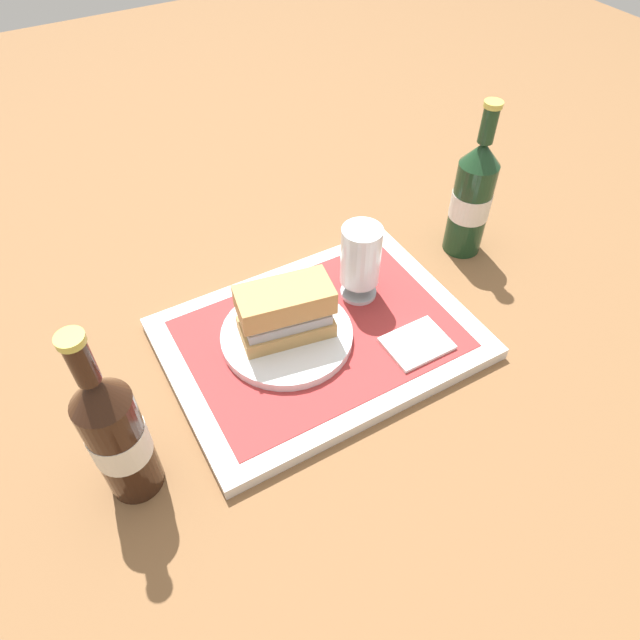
# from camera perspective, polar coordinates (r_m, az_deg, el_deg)

# --- Properties ---
(ground_plane) EXTENTS (3.00, 3.00, 0.00)m
(ground_plane) POSITION_cam_1_polar(r_m,az_deg,el_deg) (0.85, 0.00, -2.29)
(ground_plane) COLOR brown
(tray) EXTENTS (0.44, 0.32, 0.02)m
(tray) POSITION_cam_1_polar(r_m,az_deg,el_deg) (0.84, 0.00, -1.85)
(tray) COLOR silver
(tray) RESTS_ON ground_plane
(placemat) EXTENTS (0.38, 0.27, 0.00)m
(placemat) POSITION_cam_1_polar(r_m,az_deg,el_deg) (0.84, 0.00, -1.37)
(placemat) COLOR #9E2D2D
(placemat) RESTS_ON tray
(plate) EXTENTS (0.19, 0.19, 0.01)m
(plate) POSITION_cam_1_polar(r_m,az_deg,el_deg) (0.83, -3.31, -1.55)
(plate) COLOR white
(plate) RESTS_ON placemat
(sandwich) EXTENTS (0.14, 0.09, 0.08)m
(sandwich) POSITION_cam_1_polar(r_m,az_deg,el_deg) (0.79, -3.23, 0.92)
(sandwich) COLOR tan
(sandwich) RESTS_ON plate
(beer_glass) EXTENTS (0.06, 0.06, 0.12)m
(beer_glass) POSITION_cam_1_polar(r_m,az_deg,el_deg) (0.85, 4.06, 5.94)
(beer_glass) COLOR silver
(beer_glass) RESTS_ON placemat
(napkin_folded) EXTENTS (0.09, 0.07, 0.01)m
(napkin_folded) POSITION_cam_1_polar(r_m,az_deg,el_deg) (0.83, 9.62, -2.31)
(napkin_folded) COLOR white
(napkin_folded) RESTS_ON placemat
(beer_bottle) EXTENTS (0.07, 0.07, 0.27)m
(beer_bottle) POSITION_cam_1_polar(r_m,az_deg,el_deg) (0.98, 14.90, 11.73)
(beer_bottle) COLOR #19381E
(beer_bottle) RESTS_ON ground_plane
(second_bottle) EXTENTS (0.07, 0.07, 0.27)m
(second_bottle) POSITION_cam_1_polar(r_m,az_deg,el_deg) (0.67, -19.64, -10.68)
(second_bottle) COLOR black
(second_bottle) RESTS_ON ground_plane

